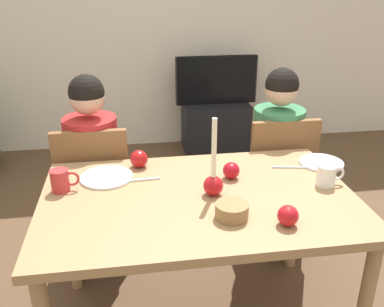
% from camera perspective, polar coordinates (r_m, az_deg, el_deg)
% --- Properties ---
extents(back_wall, '(6.40, 0.10, 2.60)m').
position_cam_1_polar(back_wall, '(4.28, -5.11, 18.10)').
color(back_wall, beige).
rests_on(back_wall, ground).
extents(dining_table, '(1.40, 0.90, 0.75)m').
position_cam_1_polar(dining_table, '(1.96, 0.89, -7.77)').
color(dining_table, '#99754C').
rests_on(dining_table, ground).
extents(chair_left, '(0.40, 0.40, 0.90)m').
position_cam_1_polar(chair_left, '(2.55, -12.77, -4.51)').
color(chair_left, brown).
rests_on(chair_left, ground).
extents(chair_right, '(0.40, 0.40, 0.90)m').
position_cam_1_polar(chair_right, '(2.69, 11.18, -2.89)').
color(chair_right, brown).
rests_on(chair_right, ground).
extents(person_left_child, '(0.30, 0.30, 1.17)m').
position_cam_1_polar(person_left_child, '(2.56, -12.84, -3.03)').
color(person_left_child, '#33384C').
rests_on(person_left_child, ground).
extents(person_right_child, '(0.30, 0.30, 1.17)m').
position_cam_1_polar(person_right_child, '(2.69, 11.05, -1.49)').
color(person_right_child, '#33384C').
rests_on(person_right_child, ground).
extents(tv_stand, '(0.64, 0.40, 0.48)m').
position_cam_1_polar(tv_stand, '(4.29, 3.14, 3.63)').
color(tv_stand, black).
rests_on(tv_stand, ground).
extents(tv, '(0.79, 0.05, 0.46)m').
position_cam_1_polar(tv, '(4.16, 3.28, 9.75)').
color(tv, black).
rests_on(tv, tv_stand).
extents(candle_centerpiece, '(0.09, 0.09, 0.36)m').
position_cam_1_polar(candle_centerpiece, '(1.89, 2.87, -3.56)').
color(candle_centerpiece, red).
rests_on(candle_centerpiece, dining_table).
extents(plate_left, '(0.25, 0.25, 0.01)m').
position_cam_1_polar(plate_left, '(2.11, -11.32, -3.13)').
color(plate_left, white).
rests_on(plate_left, dining_table).
extents(plate_right, '(0.23, 0.23, 0.01)m').
position_cam_1_polar(plate_right, '(2.32, 16.87, -1.18)').
color(plate_right, silver).
rests_on(plate_right, dining_table).
extents(mug_left, '(0.13, 0.08, 0.10)m').
position_cam_1_polar(mug_left, '(2.02, -17.09, -3.46)').
color(mug_left, '#B72D2D').
rests_on(mug_left, dining_table).
extents(mug_right, '(0.13, 0.09, 0.10)m').
position_cam_1_polar(mug_right, '(2.08, 17.56, -2.78)').
color(mug_right, white).
rests_on(mug_right, dining_table).
extents(fork_left, '(0.18, 0.02, 0.01)m').
position_cam_1_polar(fork_left, '(2.06, -6.74, -3.50)').
color(fork_left, silver).
rests_on(fork_left, dining_table).
extents(fork_right, '(0.18, 0.05, 0.01)m').
position_cam_1_polar(fork_right, '(2.23, 12.93, -1.79)').
color(fork_right, silver).
rests_on(fork_right, dining_table).
extents(bowl_walnuts, '(0.14, 0.14, 0.06)m').
position_cam_1_polar(bowl_walnuts, '(1.75, 5.33, -7.61)').
color(bowl_walnuts, olive).
rests_on(bowl_walnuts, dining_table).
extents(apple_near_candle, '(0.09, 0.09, 0.09)m').
position_cam_1_polar(apple_near_candle, '(2.18, -7.08, -0.71)').
color(apple_near_candle, '#AD1415').
rests_on(apple_near_candle, dining_table).
extents(apple_by_left_plate, '(0.08, 0.08, 0.08)m').
position_cam_1_polar(apple_by_left_plate, '(2.06, 5.25, -2.28)').
color(apple_by_left_plate, '#B00F1B').
rests_on(apple_by_left_plate, dining_table).
extents(apple_by_right_mug, '(0.08, 0.08, 0.08)m').
position_cam_1_polar(apple_by_right_mug, '(1.73, 12.68, -8.09)').
color(apple_by_right_mug, red).
rests_on(apple_by_right_mug, dining_table).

